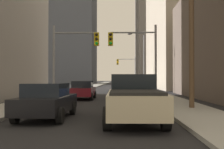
% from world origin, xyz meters
% --- Properties ---
extents(sidewalk_left, '(2.81, 160.00, 0.15)m').
position_xyz_m(sidewalk_left, '(-4.88, 50.00, 0.07)').
color(sidewalk_left, '#9E9E99').
rests_on(sidewalk_left, ground).
extents(sidewalk_right, '(2.81, 160.00, 0.15)m').
position_xyz_m(sidewalk_right, '(4.88, 50.00, 0.07)').
color(sidewalk_right, '#9E9E99').
rests_on(sidewalk_right, ground).
extents(pickup_truck_beige, '(2.20, 5.43, 1.90)m').
position_xyz_m(pickup_truck_beige, '(1.80, 8.03, 0.93)').
color(pickup_truck_beige, '#C6B793').
rests_on(pickup_truck_beige, ground).
extents(sedan_black, '(1.95, 4.24, 1.52)m').
position_xyz_m(sedan_black, '(-1.87, 8.68, 0.77)').
color(sedan_black, black).
rests_on(sedan_black, ground).
extents(sedan_maroon, '(1.95, 4.22, 1.52)m').
position_xyz_m(sedan_maroon, '(-1.86, 19.57, 0.77)').
color(sedan_maroon, maroon).
rests_on(sedan_maroon, ground).
extents(sedan_blue, '(1.95, 4.21, 1.52)m').
position_xyz_m(sedan_blue, '(1.76, 18.78, 0.77)').
color(sedan_blue, navy).
rests_on(sedan_blue, ground).
extents(sedan_green, '(1.95, 4.24, 1.52)m').
position_xyz_m(sedan_green, '(1.81, 33.42, 0.77)').
color(sedan_green, '#195938').
rests_on(sedan_green, ground).
extents(sedan_silver, '(1.95, 4.25, 1.52)m').
position_xyz_m(sedan_silver, '(1.75, 54.02, 0.77)').
color(sedan_silver, '#B7BABF').
rests_on(sedan_silver, ground).
extents(traffic_signal_near_left, '(3.73, 0.44, 6.00)m').
position_xyz_m(traffic_signal_near_left, '(-2.49, 18.63, 4.04)').
color(traffic_signal_near_left, gray).
rests_on(traffic_signal_near_left, ground).
extents(traffic_signal_near_right, '(3.86, 0.44, 6.00)m').
position_xyz_m(traffic_signal_near_right, '(2.43, 18.63, 4.05)').
color(traffic_signal_near_right, gray).
rests_on(traffic_signal_near_right, ground).
extents(traffic_signal_far_right, '(3.59, 0.44, 6.00)m').
position_xyz_m(traffic_signal_far_right, '(2.56, 47.91, 4.03)').
color(traffic_signal_far_right, gray).
rests_on(traffic_signal_far_right, ground).
extents(utility_pole_right, '(2.20, 0.28, 10.24)m').
position_xyz_m(utility_pole_right, '(5.16, 12.04, 5.40)').
color(utility_pole_right, brown).
rests_on(utility_pole_right, ground).
extents(street_lamp_right, '(2.10, 0.32, 7.50)m').
position_xyz_m(street_lamp_right, '(3.86, 30.11, 4.51)').
color(street_lamp_right, gray).
rests_on(street_lamp_right, ground).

